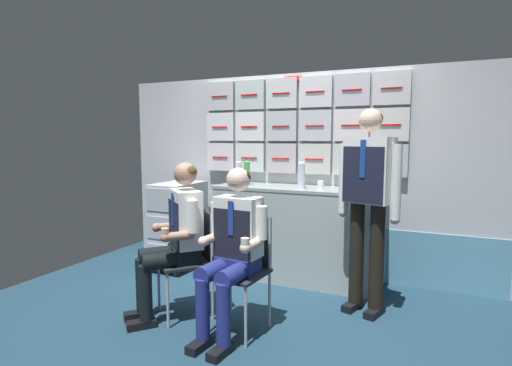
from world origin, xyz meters
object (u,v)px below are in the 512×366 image
crew_member_left (176,233)px  service_trolley (178,223)px  folding_chair_left (196,251)px  sparkling_bottle_green (301,175)px  folding_chair_center (244,259)px  crew_member_standing (368,193)px  paper_cup_blue (321,185)px  crew_member_center (232,245)px

crew_member_left → service_trolley: bearing=124.3°
folding_chair_left → sparkling_bottle_green: (0.58, 1.02, 0.57)m
folding_chair_left → folding_chair_center: same height
service_trolley → crew_member_standing: crew_member_standing is taller
service_trolley → crew_member_left: crew_member_left is taller
paper_cup_blue → folding_chair_left: bearing=-125.5°
service_trolley → paper_cup_blue: (1.60, 0.12, 0.49)m
service_trolley → folding_chair_left: size_ratio=1.12×
folding_chair_center → paper_cup_blue: size_ratio=10.51×
crew_member_left → crew_member_center: size_ratio=1.02×
crew_member_center → crew_member_standing: crew_member_standing is taller
folding_chair_left → folding_chair_center: size_ratio=1.00×
service_trolley → folding_chair_center: 1.64m
crew_member_standing → folding_chair_left: bearing=-154.5°
folding_chair_center → crew_member_standing: crew_member_standing is taller
crew_member_center → paper_cup_blue: 1.36m
crew_member_center → sparkling_bottle_green: size_ratio=4.22×
service_trolley → crew_member_center: (1.29, -1.16, 0.17)m
folding_chair_center → paper_cup_blue: bearing=75.2°
folding_chair_left → crew_member_center: (0.45, -0.21, 0.15)m
crew_member_standing → paper_cup_blue: (-0.52, 0.46, -0.01)m
service_trolley → folding_chair_center: size_ratio=1.12×
service_trolley → crew_member_standing: bearing=-9.0°
folding_chair_left → paper_cup_blue: paper_cup_blue is taller
service_trolley → sparkling_bottle_green: (1.42, 0.07, 0.59)m
crew_member_center → sparkling_bottle_green: 1.31m
crew_member_left → folding_chair_center: size_ratio=1.47×
crew_member_standing → sparkling_bottle_green: crew_member_standing is taller
crew_member_left → sparkling_bottle_green: bearing=58.9°
folding_chair_left → crew_member_center: crew_member_center is taller
sparkling_bottle_green → paper_cup_blue: size_ratio=3.60×
service_trolley → crew_member_center: bearing=-42.0°
folding_chair_center → sparkling_bottle_green: bearing=83.9°
folding_chair_left → crew_member_center: 0.52m
service_trolley → crew_member_center: 1.75m
folding_chair_left → crew_member_left: crew_member_left is taller
crew_member_standing → crew_member_center: bearing=-135.3°
folding_chair_left → folding_chair_center: (0.47, -0.05, 0.00)m
folding_chair_left → crew_member_standing: (1.29, 0.61, 0.48)m
folding_chair_left → crew_member_standing: size_ratio=0.51×
crew_member_left → crew_member_center: (0.56, -0.09, -0.02)m
folding_chair_left → crew_member_left: (-0.11, -0.12, 0.17)m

